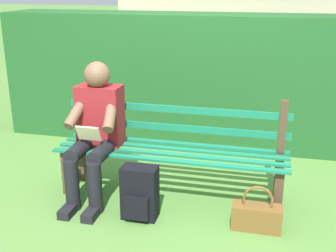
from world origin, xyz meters
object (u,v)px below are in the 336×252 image
Objects in this scene: park_bench at (172,149)px; backpack at (140,193)px; handbag at (257,216)px; person_seated at (95,128)px.

backpack is (0.16, 0.46, -0.22)m from park_bench.
park_bench is 0.91m from handbag.
person_seated reaches higher than handbag.
backpack is 0.92m from handbag.
person_seated is at bearing -32.03° from backpack.
park_bench is 0.53m from backpack.
park_bench is at bearing -165.90° from person_seated.
park_bench is 4.52× the size of backpack.
backpack reaches higher than handbag.
backpack is at bearing 3.18° from handbag.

